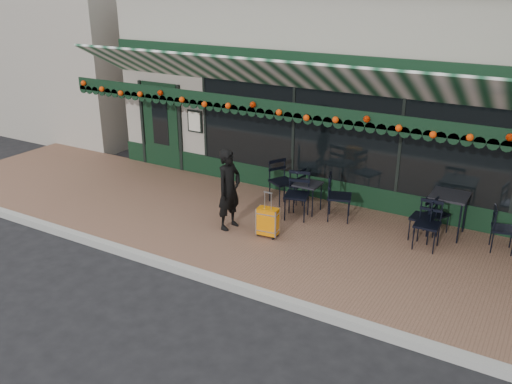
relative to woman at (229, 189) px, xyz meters
The scene contains 17 objects.
ground 2.27m from the woman, 53.49° to the right, with size 80.00×80.00×0.00m, color black.
sidewalk 1.55m from the woman, 15.82° to the left, with size 18.00×4.00×0.15m, color brown.
curb 2.30m from the woman, 54.78° to the right, with size 18.00×0.16×0.15m, color #9E9E99.
restaurant_building 6.44m from the woman, 78.80° to the left, with size 12.00×9.60×4.50m.
neighbor_building_left 13.46m from the woman, 151.68° to the left, with size 12.00×8.00×4.80m, color gray.
woman is the anchor object (origin of this frame).
suitcase 0.99m from the woman, ahead, with size 0.42×0.27×0.91m.
cafe_table_a 4.20m from the woman, 25.90° to the left, with size 0.67×0.67×0.83m.
cafe_table_b 1.81m from the woman, 56.56° to the left, with size 0.52×0.52×0.64m.
chair_a_left 3.72m from the woman, 22.10° to the left, with size 0.44×0.44×0.87m, color black, non-canonical shape.
chair_a_right 4.06m from the woman, 27.14° to the left, with size 0.37×0.37×0.75m, color black, non-canonical shape.
chair_a_front 3.76m from the woman, 16.65° to the left, with size 0.45×0.45×0.91m, color black, non-canonical shape.
chair_a_extra 5.10m from the woman, 19.01° to the left, with size 0.42×0.42×0.84m, color black, non-canonical shape.
chair_b_left 1.96m from the woman, 74.74° to the left, with size 0.40×0.40×0.79m, color black, non-canonical shape.
chair_b_right 2.28m from the woman, 40.41° to the left, with size 0.49×0.49×0.98m, color black, non-canonical shape.
chair_b_front 1.47m from the woman, 48.89° to the left, with size 0.49×0.49×0.98m, color black, non-canonical shape.
chair_solo 1.72m from the woman, 79.76° to the left, with size 0.48×0.48×0.96m, color black, non-canonical shape.
Camera 1 is at (4.17, -6.55, 4.78)m, focal length 38.00 mm.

